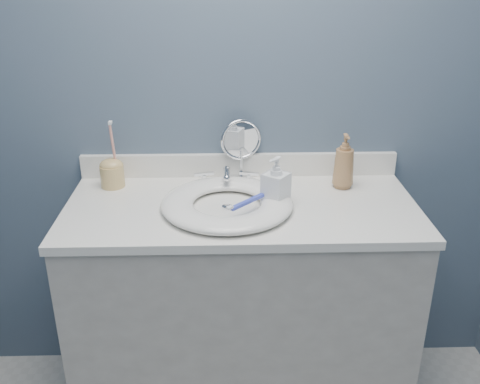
{
  "coord_description": "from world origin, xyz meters",
  "views": [
    {
      "loc": [
        -0.05,
        -0.7,
        1.67
      ],
      "look_at": [
        -0.01,
        0.94,
        0.94
      ],
      "focal_mm": 40.0,
      "sensor_mm": 36.0,
      "label": 1
    }
  ],
  "objects_px": {
    "soap_bottle_amber": "(344,161)",
    "soap_bottle_clear": "(276,182)",
    "toothbrush_holder": "(112,172)",
    "makeup_mirror": "(241,146)"
  },
  "relations": [
    {
      "from": "soap_bottle_amber",
      "to": "toothbrush_holder",
      "type": "distance_m",
      "value": 0.86
    },
    {
      "from": "makeup_mirror",
      "to": "soap_bottle_clear",
      "type": "xyz_separation_m",
      "value": [
        0.11,
        -0.25,
        -0.04
      ]
    },
    {
      "from": "soap_bottle_amber",
      "to": "soap_bottle_clear",
      "type": "distance_m",
      "value": 0.3
    },
    {
      "from": "soap_bottle_amber",
      "to": "soap_bottle_clear",
      "type": "height_order",
      "value": "soap_bottle_amber"
    },
    {
      "from": "makeup_mirror",
      "to": "toothbrush_holder",
      "type": "bearing_deg",
      "value": 172.94
    },
    {
      "from": "soap_bottle_amber",
      "to": "soap_bottle_clear",
      "type": "xyz_separation_m",
      "value": [
        -0.26,
        -0.15,
        -0.01
      ]
    },
    {
      "from": "makeup_mirror",
      "to": "toothbrush_holder",
      "type": "xyz_separation_m",
      "value": [
        -0.48,
        -0.07,
        -0.07
      ]
    },
    {
      "from": "makeup_mirror",
      "to": "soap_bottle_amber",
      "type": "bearing_deg",
      "value": -29.8
    },
    {
      "from": "soap_bottle_amber",
      "to": "toothbrush_holder",
      "type": "bearing_deg",
      "value": 176.77
    },
    {
      "from": "soap_bottle_clear",
      "to": "toothbrush_holder",
      "type": "bearing_deg",
      "value": -158.96
    }
  ]
}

